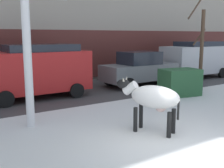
# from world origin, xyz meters

# --- Properties ---
(ground_plane) EXTENTS (120.00, 120.00, 0.00)m
(ground_plane) POSITION_xyz_m (0.00, 0.00, 0.00)
(ground_plane) COLOR white
(road_strip) EXTENTS (60.00, 5.60, 0.01)m
(road_strip) POSITION_xyz_m (0.00, 7.73, 0.00)
(road_strip) COLOR #423F3F
(road_strip) RESTS_ON ground
(cow_holstein) EXTENTS (1.24, 1.87, 1.54)m
(cow_holstein) POSITION_xyz_m (0.18, 1.22, 1.00)
(cow_holstein) COLOR silver
(cow_holstein) RESTS_ON ground
(car_red_van) EXTENTS (4.60, 2.12, 2.32)m
(car_red_van) POSITION_xyz_m (-1.11, 7.31, 1.24)
(car_red_van) COLOR red
(car_red_van) RESTS_ON ground
(car_grey_sedan) EXTENTS (4.20, 1.98, 1.84)m
(car_grey_sedan) POSITION_xyz_m (4.59, 7.25, 0.91)
(car_grey_sedan) COLOR slate
(car_grey_sedan) RESTS_ON ground
(car_silver_van) EXTENTS (4.60, 2.12, 2.32)m
(car_silver_van) POSITION_xyz_m (9.35, 7.42, 1.24)
(car_silver_van) COLOR #B7BABF
(car_silver_van) RESTS_ON ground
(pedestrian_near_billboard) EXTENTS (0.36, 0.24, 1.73)m
(pedestrian_near_billboard) POSITION_xyz_m (0.71, 10.87, 0.88)
(pedestrian_near_billboard) COLOR #282833
(pedestrian_near_billboard) RESTS_ON ground
(bare_tree_left_lot) EXTENTS (1.06, 0.66, 4.70)m
(bare_tree_left_lot) POSITION_xyz_m (6.39, 4.69, 2.14)
(bare_tree_left_lot) COLOR #4C3828
(bare_tree_left_lot) RESTS_ON ground
(dumpster) EXTENTS (1.88, 1.40, 1.20)m
(dumpster) POSITION_xyz_m (4.50, 4.24, 0.60)
(dumpster) COLOR #285633
(dumpster) RESTS_ON ground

